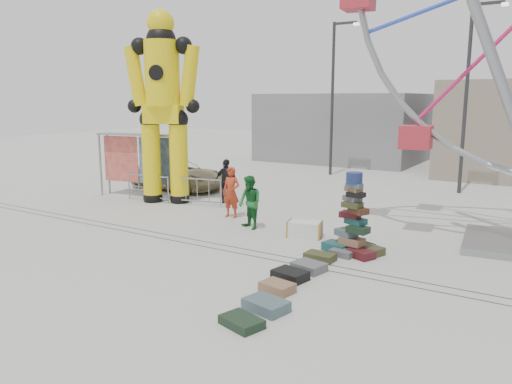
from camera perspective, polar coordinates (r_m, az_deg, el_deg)
The scene contains 23 objects.
ground at distance 12.82m, azimuth -2.13°, elevation -7.98°, with size 90.00×90.00×0.00m, color #9E9E99.
track_line_near at distance 13.29m, azimuth -0.67°, elevation -7.26°, with size 40.00×0.04×0.01m, color #47443F.
track_line_far at distance 13.61m, azimuth 0.24°, elevation -6.83°, with size 40.00×0.04×0.01m, color #47443F.
building_left at distance 34.57m, azimuth 10.19°, elevation 7.32°, with size 10.00×8.00×4.40m, color gray.
lamp_post_right at distance 23.36m, azimuth 23.17°, elevation 10.75°, with size 1.41×0.25×8.00m.
lamp_post_left at distance 27.26m, azimuth 8.92°, elevation 11.32°, with size 1.41×0.25×8.00m.
suitcase_tower at distance 13.61m, azimuth 11.03°, elevation -4.37°, with size 1.67×1.39×2.19m.
crash_test_dummy at distance 19.96m, azimuth -10.57°, elevation 10.26°, with size 2.98×1.65×7.63m.
banner_scaffold at distance 21.35m, azimuth -13.32°, elevation 4.73°, with size 3.73×1.28×2.67m.
steamer_trunk at distance 15.04m, azimuth 5.59°, elevation -4.27°, with size 1.00×0.58×0.47m, color silver.
row_case_0 at distance 13.00m, azimuth 7.34°, elevation -7.34°, with size 0.77×0.47×0.19m, color #3B3E1F.
row_case_1 at distance 12.20m, azimuth 6.07°, elevation -8.49°, with size 0.74×0.58×0.21m, color #5A5D62.
row_case_2 at distance 11.60m, azimuth 3.92°, elevation -9.45°, with size 0.76×0.56×0.22m, color black.
row_case_3 at distance 10.89m, azimuth 2.45°, elevation -10.83°, with size 0.69×0.50×0.21m, color #8E6648.
row_case_4 at distance 10.00m, azimuth 1.16°, elevation -12.80°, with size 0.84×0.58×0.22m, color #485F67.
row_case_5 at distance 9.38m, azimuth -1.65°, elevation -14.61°, with size 0.78×0.52×0.17m, color black.
barricade_dummy_a at distance 22.60m, azimuth -12.42°, elevation 1.36°, with size 2.00×0.10×1.10m, color gray, non-canonical shape.
barricade_dummy_b at distance 20.56m, azimuth -12.23°, elevation 0.47°, with size 2.00×0.10×1.10m, color gray, non-canonical shape.
barricade_dummy_c at distance 19.40m, azimuth -6.73°, elevation 0.04°, with size 2.00×0.10×1.10m, color gray, non-canonical shape.
pedestrian_red at distance 17.32m, azimuth -2.85°, elevation -0.04°, with size 0.65×0.42×1.77m, color #A73117.
pedestrian_green at distance 15.79m, azimuth -0.72°, elevation -1.21°, with size 0.83×0.64×1.70m, color #175D23.
pedestrian_black at distance 19.67m, azimuth -3.38°, elevation 1.22°, with size 1.03×0.43×1.76m, color black.
parked_suv at distance 23.15m, azimuth -8.90°, elevation 1.97°, with size 2.19×4.74×1.32m, color tan.
Camera 1 is at (6.82, -10.05, 4.08)m, focal length 35.00 mm.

